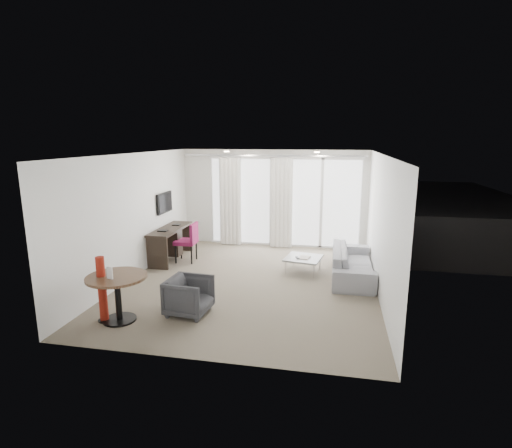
% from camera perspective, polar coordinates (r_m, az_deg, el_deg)
% --- Properties ---
extents(floor, '(5.00, 6.00, 0.00)m').
position_cam_1_polar(floor, '(8.29, -0.81, -8.33)').
color(floor, '#675D4D').
rests_on(floor, ground).
extents(ceiling, '(5.00, 6.00, 0.00)m').
position_cam_1_polar(ceiling, '(7.76, -0.87, 9.94)').
color(ceiling, white).
rests_on(ceiling, ground).
extents(wall_left, '(0.00, 6.00, 2.60)m').
position_cam_1_polar(wall_left, '(8.78, -17.02, 1.13)').
color(wall_left, silver).
rests_on(wall_left, ground).
extents(wall_right, '(0.00, 6.00, 2.60)m').
position_cam_1_polar(wall_right, '(7.81, 17.42, -0.24)').
color(wall_right, silver).
rests_on(wall_right, ground).
extents(wall_front, '(5.00, 0.00, 2.60)m').
position_cam_1_polar(wall_front, '(5.12, -7.86, -6.24)').
color(wall_front, silver).
rests_on(wall_front, ground).
extents(window_panel, '(4.00, 0.02, 2.38)m').
position_cam_1_polar(window_panel, '(10.79, 4.02, 3.10)').
color(window_panel, white).
rests_on(window_panel, ground).
extents(window_frame, '(4.10, 0.06, 2.44)m').
position_cam_1_polar(window_frame, '(10.77, 4.01, 3.09)').
color(window_frame, white).
rests_on(window_frame, ground).
extents(curtain_left, '(0.60, 0.20, 2.38)m').
position_cam_1_polar(curtain_left, '(10.90, -3.68, 3.20)').
color(curtain_left, silver).
rests_on(curtain_left, ground).
extents(curtain_right, '(0.60, 0.20, 2.38)m').
position_cam_1_polar(curtain_right, '(10.63, 3.64, 2.97)').
color(curtain_right, silver).
rests_on(curtain_right, ground).
extents(curtain_track, '(4.80, 0.04, 0.04)m').
position_cam_1_polar(curtain_track, '(10.54, 2.37, 9.74)').
color(curtain_track, '#B2B2B7').
rests_on(curtain_track, ceiling).
extents(downlight_a, '(0.12, 0.12, 0.02)m').
position_cam_1_polar(downlight_a, '(9.53, -4.22, 10.29)').
color(downlight_a, '#FFE0B2').
rests_on(downlight_a, ceiling).
extents(downlight_b, '(0.12, 0.12, 0.02)m').
position_cam_1_polar(downlight_b, '(9.20, 8.71, 10.11)').
color(downlight_b, '#FFE0B2').
rests_on(downlight_b, ceiling).
extents(desk, '(0.52, 1.66, 0.78)m').
position_cam_1_polar(desk, '(9.90, -12.05, -2.78)').
color(desk, black).
rests_on(desk, floor).
extents(tv, '(0.05, 0.80, 0.50)m').
position_cam_1_polar(tv, '(10.03, -12.94, 2.99)').
color(tv, black).
rests_on(tv, wall_left).
extents(desk_chair, '(0.53, 0.50, 0.94)m').
position_cam_1_polar(desk_chair, '(9.65, -9.99, -2.58)').
color(desk_chair, maroon).
rests_on(desk_chair, floor).
extents(round_table, '(0.97, 0.97, 0.76)m').
position_cam_1_polar(round_table, '(6.89, -19.09, -10.01)').
color(round_table, '#48301E').
rests_on(round_table, floor).
extents(menu_card, '(0.11, 0.04, 0.20)m').
position_cam_1_polar(menu_card, '(6.67, -20.08, -7.72)').
color(menu_card, white).
rests_on(menu_card, round_table).
extents(red_lamp, '(0.28, 0.28, 1.08)m').
position_cam_1_polar(red_lamp, '(6.91, -21.12, -8.70)').
color(red_lamp, maroon).
rests_on(red_lamp, floor).
extents(tub_armchair, '(0.75, 0.73, 0.63)m').
position_cam_1_polar(tub_armchair, '(6.88, -9.54, -10.10)').
color(tub_armchair, '#303034').
rests_on(tub_armchair, floor).
extents(coffee_table, '(0.87, 0.87, 0.34)m').
position_cam_1_polar(coffee_table, '(8.90, 6.75, -5.78)').
color(coffee_table, gray).
rests_on(coffee_table, floor).
extents(remote, '(0.10, 0.15, 0.02)m').
position_cam_1_polar(remote, '(8.77, 5.94, -4.73)').
color(remote, black).
rests_on(remote, coffee_table).
extents(magazine, '(0.28, 0.33, 0.02)m').
position_cam_1_polar(magazine, '(8.81, 6.93, -4.68)').
color(magazine, gray).
rests_on(magazine, coffee_table).
extents(sofa, '(0.84, 2.15, 0.63)m').
position_cam_1_polar(sofa, '(8.75, 13.62, -5.38)').
color(sofa, gray).
rests_on(sofa, floor).
extents(terrace_slab, '(5.60, 3.00, 0.12)m').
position_cam_1_polar(terrace_slab, '(12.52, 4.81, -1.51)').
color(terrace_slab, '#4D4D50').
rests_on(terrace_slab, ground).
extents(rattan_chair_a, '(0.64, 0.64, 0.86)m').
position_cam_1_polar(rattan_chair_a, '(11.80, 7.14, 0.03)').
color(rattan_chair_a, '#523121').
rests_on(rattan_chair_a, terrace_slab).
extents(rattan_chair_b, '(0.60, 0.60, 0.75)m').
position_cam_1_polar(rattan_chair_b, '(12.25, 12.65, 0.02)').
color(rattan_chair_b, '#523121').
rests_on(rattan_chair_b, terrace_slab).
extents(rattan_table, '(0.62, 0.62, 0.51)m').
position_cam_1_polar(rattan_table, '(12.31, 10.67, -0.40)').
color(rattan_table, '#523121').
rests_on(rattan_table, terrace_slab).
extents(balustrade, '(5.50, 0.06, 1.05)m').
position_cam_1_polar(balustrade, '(13.81, 5.53, 2.15)').
color(balustrade, '#B2B2B7').
rests_on(balustrade, terrace_slab).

